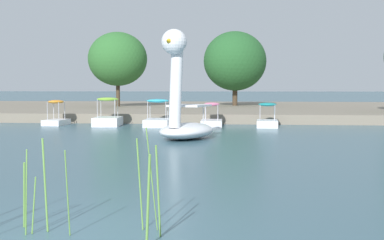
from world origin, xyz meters
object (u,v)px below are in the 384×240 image
(pedal_boat_pink, at_px, (212,119))
(tree_broadleaf_right, at_px, (118,59))
(tree_broadleaf_behind_dock, at_px, (235,61))
(pedal_boat_teal, at_px, (267,119))
(pedal_boat_lime, at_px, (108,118))
(pedal_boat_cyan, at_px, (158,119))
(pedal_boat_orange, at_px, (56,117))
(swan_boat, at_px, (183,109))

(pedal_boat_pink, height_order, tree_broadleaf_right, tree_broadleaf_right)
(tree_broadleaf_behind_dock, bearing_deg, pedal_boat_teal, -83.07)
(pedal_boat_pink, relative_size, pedal_boat_lime, 0.91)
(pedal_boat_teal, bearing_deg, pedal_boat_pink, 171.19)
(pedal_boat_lime, xyz_separation_m, tree_broadleaf_right, (-2.76, 13.58, 4.02))
(tree_broadleaf_behind_dock, bearing_deg, tree_broadleaf_right, -162.79)
(pedal_boat_teal, distance_m, tree_broadleaf_right, 18.38)
(pedal_boat_cyan, distance_m, pedal_boat_orange, 6.00)
(pedal_boat_teal, height_order, tree_broadleaf_behind_dock, tree_broadleaf_behind_dock)
(pedal_boat_cyan, relative_size, pedal_boat_lime, 0.99)
(pedal_boat_pink, height_order, pedal_boat_cyan, pedal_boat_cyan)
(pedal_boat_teal, bearing_deg, pedal_boat_cyan, -179.27)
(pedal_boat_pink, bearing_deg, tree_broadleaf_behind_dock, 86.39)
(swan_boat, relative_size, tree_broadleaf_behind_dock, 0.58)
(pedal_boat_pink, xyz_separation_m, pedal_boat_orange, (-8.91, -0.02, 0.06))
(swan_boat, xyz_separation_m, pedal_boat_teal, (3.75, 6.99, -0.83))
(pedal_boat_teal, xyz_separation_m, pedal_boat_lime, (-8.84, 0.09, 0.03))
(swan_boat, relative_size, pedal_boat_lime, 1.90)
(pedal_boat_pink, distance_m, tree_broadleaf_behind_dock, 16.69)
(pedal_boat_cyan, bearing_deg, tree_broadleaf_behind_dock, 76.69)
(swan_boat, xyz_separation_m, pedal_boat_lime, (-5.09, 7.08, -0.80))
(tree_broadleaf_right, bearing_deg, pedal_boat_cyan, -67.74)
(pedal_boat_orange, height_order, tree_broadleaf_behind_dock, tree_broadleaf_behind_dock)
(pedal_boat_orange, bearing_deg, tree_broadleaf_behind_dock, 58.47)
(pedal_boat_lime, bearing_deg, pedal_boat_orange, 173.45)
(swan_boat, height_order, pedal_boat_pink, swan_boat)
(pedal_boat_pink, distance_m, pedal_boat_orange, 8.91)
(pedal_boat_teal, height_order, pedal_boat_cyan, pedal_boat_cyan)
(tree_broadleaf_behind_dock, relative_size, tree_broadleaf_right, 1.12)
(pedal_boat_teal, bearing_deg, tree_broadleaf_behind_dock, 96.93)
(pedal_boat_pink, bearing_deg, tree_broadleaf_right, 122.97)
(pedal_boat_cyan, distance_m, pedal_boat_lime, 2.87)
(pedal_boat_cyan, relative_size, tree_broadleaf_right, 0.34)
(pedal_boat_teal, distance_m, pedal_boat_orange, 11.96)
(pedal_boat_pink, xyz_separation_m, tree_broadleaf_behind_dock, (1.02, 16.17, 4.02))
(swan_boat, distance_m, tree_broadleaf_right, 22.33)
(pedal_boat_teal, height_order, tree_broadleaf_right, tree_broadleaf_right)
(pedal_boat_teal, relative_size, pedal_boat_pink, 0.89)
(pedal_boat_teal, bearing_deg, pedal_boat_orange, 177.86)
(pedal_boat_pink, height_order, pedal_boat_orange, pedal_boat_orange)
(pedal_boat_teal, height_order, pedal_boat_lime, pedal_boat_lime)
(swan_boat, bearing_deg, pedal_boat_lime, 125.71)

